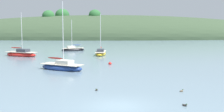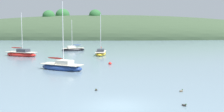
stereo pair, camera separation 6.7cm
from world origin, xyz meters
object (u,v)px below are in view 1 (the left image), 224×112
object	(u,v)px
sailboat_teal_outer	(101,53)
duck_lead	(182,91)
sailboat_yellow_far	(73,49)
duck_trailing	(185,105)
sailboat_orange_cutter	(62,67)
sailboat_cream_ketch	(21,54)
mooring_buoy_outer	(110,64)
duck_lone_left	(97,90)

from	to	relation	value
sailboat_teal_outer	duck_lead	world-z (taller)	sailboat_teal_outer
sailboat_yellow_far	duck_trailing	distance (m)	42.40
sailboat_teal_outer	duck_trailing	bearing A→B (deg)	-79.04
sailboat_orange_cutter	sailboat_cream_ketch	bearing A→B (deg)	121.47
sailboat_yellow_far	mooring_buoy_outer	bearing A→B (deg)	-70.08
duck_trailing	sailboat_yellow_far	bearing A→B (deg)	106.64
duck_lead	mooring_buoy_outer	bearing A→B (deg)	109.34
duck_lead	duck_trailing	distance (m)	4.29
mooring_buoy_outer	sailboat_yellow_far	bearing A→B (deg)	109.92
sailboat_cream_ketch	duck_lead	world-z (taller)	sailboat_cream_ketch
sailboat_orange_cutter	duck_lead	distance (m)	16.46
sailboat_yellow_far	sailboat_orange_cutter	xyz separation A→B (m)	(1.43, -24.73, 0.05)
duck_lone_left	sailboat_teal_outer	bearing A→B (deg)	90.27
sailboat_yellow_far	sailboat_teal_outer	size ratio (longest dim) A/B	0.87
duck_lone_left	duck_lead	distance (m)	7.06
sailboat_teal_outer	sailboat_yellow_far	bearing A→B (deg)	125.66
sailboat_yellow_far	sailboat_teal_outer	bearing A→B (deg)	-54.34
sailboat_yellow_far	duck_trailing	world-z (taller)	sailboat_yellow_far
sailboat_teal_outer	sailboat_cream_ketch	xyz separation A→B (m)	(-13.66, -1.49, 0.03)
sailboat_orange_cutter	sailboat_teal_outer	bearing A→B (deg)	75.07
mooring_buoy_outer	sailboat_orange_cutter	bearing A→B (deg)	-142.77
sailboat_cream_ketch	duck_trailing	size ratio (longest dim) A/B	20.17
sailboat_teal_outer	duck_lone_left	bearing A→B (deg)	-89.73
duck_lone_left	sailboat_cream_ketch	bearing A→B (deg)	117.73
duck_lone_left	duck_lead	world-z (taller)	same
sailboat_cream_ketch	duck_lead	bearing A→B (deg)	-52.13
mooring_buoy_outer	duck_lead	size ratio (longest dim) A/B	1.35
sailboat_yellow_far	mooring_buoy_outer	size ratio (longest dim) A/B	12.00
sailboat_teal_outer	sailboat_orange_cutter	xyz separation A→B (m)	(-4.42, -16.58, 0.03)
duck_trailing	sailboat_cream_ketch	bearing A→B (deg)	122.77
sailboat_orange_cutter	duck_trailing	world-z (taller)	sailboat_orange_cutter
sailboat_yellow_far	duck_lead	xyz separation A→B (m)	(13.01, -36.42, -0.27)
sailboat_teal_outer	duck_lone_left	size ratio (longest dim) A/B	17.49
duck_lead	duck_lone_left	bearing A→B (deg)	175.55
duck_trailing	sailboat_orange_cutter	bearing A→B (deg)	123.98
sailboat_yellow_far	sailboat_cream_ketch	bearing A→B (deg)	-129.03
sailboat_teal_outer	sailboat_orange_cutter	distance (m)	17.16
sailboat_orange_cutter	duck_trailing	xyz separation A→B (m)	(10.71, -15.89, -0.32)
sailboat_cream_ketch	mooring_buoy_outer	xyz separation A→B (m)	(15.15, -10.60, -0.26)
sailboat_yellow_far	sailboat_teal_outer	world-z (taller)	sailboat_teal_outer
sailboat_yellow_far	duck_lead	distance (m)	38.68
sailboat_yellow_far	sailboat_cream_ketch	size ratio (longest dim) A/B	0.84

